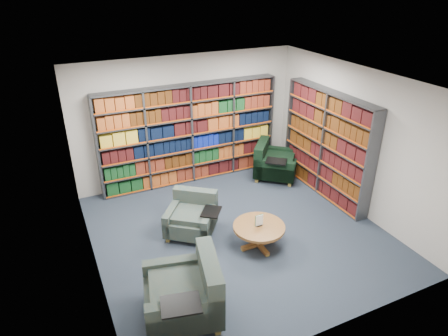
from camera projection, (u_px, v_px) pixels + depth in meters
name	position (u px, v px, depth m)	size (l,w,h in m)	color
room_shell	(239.00, 164.00, 6.73)	(5.02, 5.02, 2.82)	#1A2131
bookshelf_back	(190.00, 134.00, 8.76)	(4.00, 0.28, 2.20)	#47494F
bookshelf_right	(326.00, 145.00, 8.24)	(0.28, 2.50, 2.20)	#47494F
chair_teal_left	(192.00, 217.00, 7.26)	(1.14, 1.14, 0.74)	#042236
chair_green_right	(272.00, 163.00, 9.20)	(1.28, 1.28, 0.83)	black
chair_teal_front	(189.00, 294.00, 5.43)	(1.20, 1.29, 0.91)	#042236
coffee_table	(259.00, 230.00, 6.83)	(0.89, 0.89, 0.63)	olive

